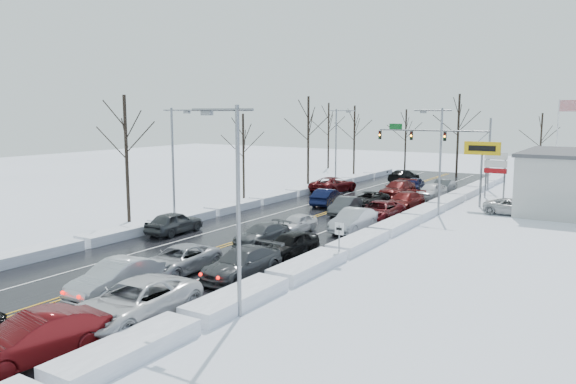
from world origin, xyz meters
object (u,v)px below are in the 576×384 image
Objects in this scene: tires_plus_sign at (482,153)px; traffic_signal_mast at (444,140)px; oncoming_car_0 at (327,205)px; flagpole at (559,138)px.

traffic_signal_mast is at bearing 120.46° from tires_plus_sign.
traffic_signal_mast reaches higher than oncoming_car_0.
traffic_signal_mast is 2.77× the size of oncoming_car_0.
traffic_signal_mast is 11.90m from flagpole.
flagpole is 27.41m from oncoming_car_0.
flagpole is 2.09× the size of oncoming_car_0.
flagpole reaches higher than traffic_signal_mast.
flagpole is at bearing -136.49° from oncoming_car_0.
tires_plus_sign is 1.25× the size of oncoming_car_0.
traffic_signal_mast is 20.16m from oncoming_car_0.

